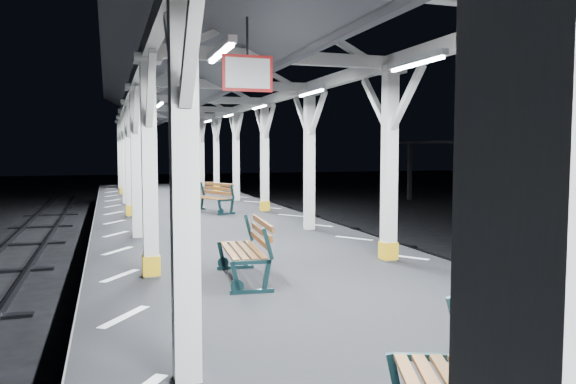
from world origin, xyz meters
TOP-DOWN VIEW (x-y plane):
  - ground at (0.00, 0.00)m, footprint 120.00×120.00m
  - platform at (0.00, 0.00)m, footprint 6.00×50.00m
  - hazard_stripes_left at (-2.45, 0.00)m, footprint 1.00×48.00m
  - hazard_stripes_right at (2.45, 0.00)m, footprint 1.00×48.00m
  - canopy at (0.00, -0.02)m, footprint 5.40×49.00m
  - bench_mid at (-0.64, 1.34)m, footprint 0.75×1.69m
  - bench_far at (0.46, 10.31)m, footprint 1.22×1.76m

SIDE VIEW (x-z plane):
  - ground at x=0.00m, z-range 0.00..0.00m
  - platform at x=0.00m, z-range 0.00..1.00m
  - hazard_stripes_left at x=-2.45m, z-range 1.00..1.01m
  - hazard_stripes_right at x=2.45m, z-range 1.00..1.01m
  - bench_mid at x=-0.64m, z-range 1.03..1.92m
  - bench_far at x=0.46m, z-range 1.03..1.93m
  - canopy at x=0.00m, z-range 2.23..6.88m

